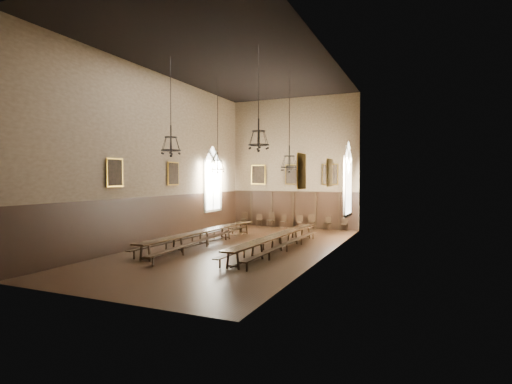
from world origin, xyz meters
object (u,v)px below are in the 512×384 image
Objects in this scene: table_right at (277,243)px; chair_4 at (300,225)px; bench_left_outer at (192,239)px; chandelier_back_left at (218,162)px; chair_6 at (327,226)px; bench_right_outer at (287,246)px; chair_1 at (259,223)px; chair_7 at (344,227)px; chair_2 at (271,223)px; chair_3 at (283,224)px; chandelier_front_right at (259,138)px; chair_0 at (244,222)px; bench_right_inner at (264,244)px; table_left at (204,238)px; chandelier_front_left at (171,144)px; chair_5 at (311,225)px; chandelier_back_right at (289,161)px; bench_left_inner at (207,241)px.

chair_4 reaches higher than table_right.
chandelier_back_left is (0.48, 1.90, 4.08)m from bench_left_outer.
bench_right_outer is at bearing -77.54° from chair_6.
chair_7 is at bearing -16.48° from chair_1.
chair_2 reaches higher than bench_left_outer.
chair_1 is at bearing 169.89° from chair_4.
chair_3 is at bearing -168.14° from chair_6.
chair_0 is at bearing 118.11° from chandelier_front_right.
chair_7 reaches higher than bench_right_inner.
table_left is at bearing 178.55° from bench_right_outer.
chandelier_front_left is (-1.69, -10.70, 4.73)m from chair_3.
chair_1 is 7.67m from chandelier_back_left.
chair_4 is at bearing 69.17° from bench_left_outer.
table_left is at bearing -120.86° from chair_5.
chair_3 is at bearing 81.04° from chandelier_front_left.
chandelier_front_right reaches higher than bench_right_outer.
bench_right_outer is at bearing -12.19° from table_right.
table_right is at bearing -61.53° from chair_2.
chair_0 is at bearing 102.65° from chandelier_back_left.
table_left is 1.92× the size of chandelier_back_right.
bench_left_inner is 11.34× the size of chair_3.
chair_6 is 7.43m from chandelier_back_right.
chandelier_back_left and chandelier_back_right have the same top height.
chair_1 reaches higher than table_left.
chair_6 is (1.12, 8.38, 0.01)m from bench_right_inner.
chandelier_front_right is at bearing -96.22° from chair_7.
chair_5 is 1.10× the size of chair_6.
bench_left_outer is 2.15× the size of chandelier_front_right.
chandelier_back_left is at bearing 75.88° from bench_left_outer.
table_right is at bearing -51.63° from chair_0.
chandelier_back_left is at bearing -104.75° from chair_1.
chair_7 is at bearing 59.85° from bench_left_inner.
chandelier_back_left is (-0.19, 1.85, 3.96)m from table_left.
chair_2 is 1.03× the size of chair_5.
chandelier_front_right is (4.31, 0.14, 0.11)m from chandelier_front_left.
chandelier_front_right is at bearing -95.42° from chair_5.
bench_left_inner is 9.10m from chair_4.
table_left is at bearing -103.89° from chair_1.
chair_7 is at bearing 56.34° from table_left.
chair_3 is 3.08m from chair_6.
chair_7 is (1.02, 8.49, 0.00)m from bench_right_outer.
bench_right_inner is 1.19m from bench_right_outer.
chandelier_back_left is (-5.77, -6.53, 4.07)m from chair_7.
chandelier_back_left is (-1.59, -6.44, 4.07)m from chair_3.
chair_6 is at bearing 86.65° from table_right.
bench_right_inner is 6.42m from chandelier_front_left.
chair_3 is 1.97m from chair_5.
chair_4 is at bearing 4.81° from chair_0.
chair_7 is at bearing 48.52° from chandelier_back_left.
chandelier_back_left is at bearing -96.78° from chair_3.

